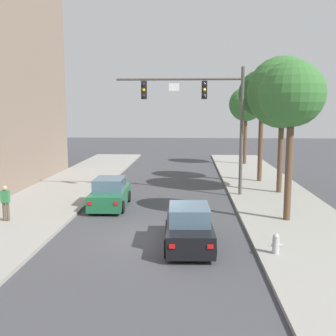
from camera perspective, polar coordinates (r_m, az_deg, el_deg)
name	(u,v)px	position (r m, az deg, el deg)	size (l,w,h in m)	color
ground_plane	(151,239)	(16.85, -2.45, -9.81)	(120.00, 120.00, 0.00)	#424247
sidewalk_right	(313,239)	(17.46, 19.60, -9.37)	(5.00, 60.00, 0.15)	#99968E
traffic_signal_mast	(205,106)	(24.28, 5.22, 8.56)	(7.47, 0.38, 7.50)	#514C47
car_lead_green	(110,194)	(22.10, -8.09, -3.60)	(1.92, 4.28, 1.60)	#1E663D
car_following_black	(189,227)	(15.80, 2.93, -8.29)	(1.96, 4.30, 1.60)	black
pedestrian_sidewalk_left_walker	(6,201)	(20.03, -21.73, -4.34)	(0.36, 0.22, 1.64)	brown
fire_hydrant	(276,244)	(15.13, 14.81, -10.17)	(0.48, 0.24, 0.72)	#B2B2B7
street_tree_nearest	(292,95)	(19.20, 16.89, 9.70)	(2.95, 2.95, 7.21)	brown
street_tree_second	(283,93)	(25.67, 15.71, 10.07)	(4.28, 4.28, 8.20)	brown
street_tree_third	(262,94)	(29.53, 12.98, 10.04)	(3.25, 3.25, 7.80)	brown
street_tree_farthest	(246,105)	(38.84, 10.83, 8.67)	(3.14, 3.14, 7.11)	brown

